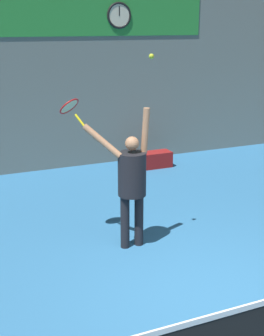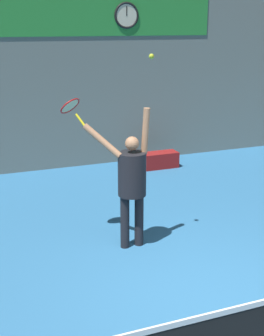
{
  "view_description": "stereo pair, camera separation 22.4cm",
  "coord_description": "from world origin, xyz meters",
  "px_view_note": "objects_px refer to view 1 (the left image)",
  "views": [
    {
      "loc": [
        -2.87,
        -3.8,
        3.09
      ],
      "look_at": [
        -0.41,
        1.86,
        1.18
      ],
      "focal_mm": 50.0,
      "sensor_mm": 36.0,
      "label": 1
    },
    {
      "loc": [
        -2.66,
        -3.89,
        3.09
      ],
      "look_at": [
        -0.41,
        1.86,
        1.18
      ],
      "focal_mm": 50.0,
      "sensor_mm": 36.0,
      "label": 2
    }
  ],
  "objects_px": {
    "tennis_ball": "(151,56)",
    "equipment_bag": "(154,160)",
    "water_bottle": "(134,164)",
    "scoreboard_clock": "(119,15)",
    "tennis_player": "(131,179)",
    "tennis_racket": "(70,107)"
  },
  "relations": [
    {
      "from": "tennis_ball",
      "to": "water_bottle",
      "type": "distance_m",
      "value": 4.56
    },
    {
      "from": "scoreboard_clock",
      "to": "tennis_player",
      "type": "relative_size",
      "value": 0.28
    },
    {
      "from": "tennis_racket",
      "to": "tennis_player",
      "type": "bearing_deg",
      "value": -36.31
    },
    {
      "from": "tennis_player",
      "to": "water_bottle",
      "type": "height_order",
      "value": "tennis_player"
    },
    {
      "from": "tennis_ball",
      "to": "tennis_racket",
      "type": "bearing_deg",
      "value": 146.83
    },
    {
      "from": "tennis_ball",
      "to": "equipment_bag",
      "type": "distance_m",
      "value": 4.65
    },
    {
      "from": "scoreboard_clock",
      "to": "water_bottle",
      "type": "bearing_deg",
      "value": -86.91
    },
    {
      "from": "tennis_racket",
      "to": "tennis_ball",
      "type": "relative_size",
      "value": 6.05
    },
    {
      "from": "tennis_player",
      "to": "tennis_ball",
      "type": "relative_size",
      "value": 29.51
    },
    {
      "from": "scoreboard_clock",
      "to": "equipment_bag",
      "type": "xyz_separation_m",
      "value": [
        0.51,
        -0.75,
        -3.09
      ]
    },
    {
      "from": "tennis_player",
      "to": "equipment_bag",
      "type": "height_order",
      "value": "tennis_player"
    },
    {
      "from": "water_bottle",
      "to": "equipment_bag",
      "type": "bearing_deg",
      "value": -6.53
    },
    {
      "from": "tennis_racket",
      "to": "tennis_ball",
      "type": "distance_m",
      "value": 1.32
    },
    {
      "from": "tennis_racket",
      "to": "water_bottle",
      "type": "distance_m",
      "value": 4.13
    },
    {
      "from": "scoreboard_clock",
      "to": "equipment_bag",
      "type": "relative_size",
      "value": 0.7
    },
    {
      "from": "scoreboard_clock",
      "to": "water_bottle",
      "type": "height_order",
      "value": "scoreboard_clock"
    },
    {
      "from": "tennis_racket",
      "to": "tennis_ball",
      "type": "height_order",
      "value": "tennis_ball"
    },
    {
      "from": "tennis_ball",
      "to": "scoreboard_clock",
      "type": "bearing_deg",
      "value": 73.42
    },
    {
      "from": "scoreboard_clock",
      "to": "equipment_bag",
      "type": "bearing_deg",
      "value": -55.99
    },
    {
      "from": "tennis_player",
      "to": "scoreboard_clock",
      "type": "bearing_deg",
      "value": 70.05
    },
    {
      "from": "scoreboard_clock",
      "to": "tennis_ball",
      "type": "relative_size",
      "value": 8.2
    },
    {
      "from": "scoreboard_clock",
      "to": "tennis_player",
      "type": "xyz_separation_m",
      "value": [
        -1.5,
        -4.13,
        -2.24
      ]
    }
  ]
}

